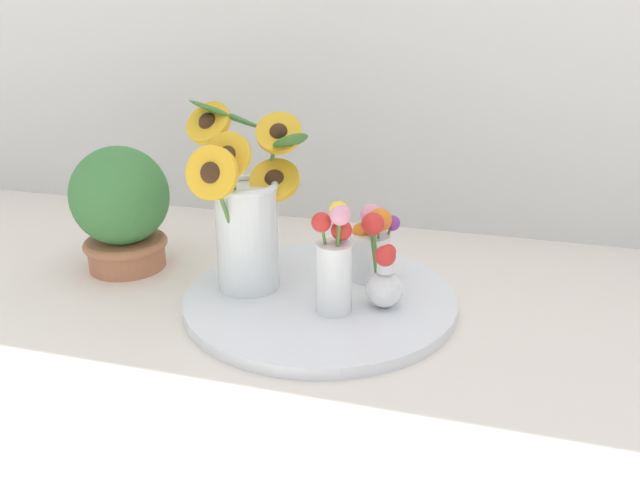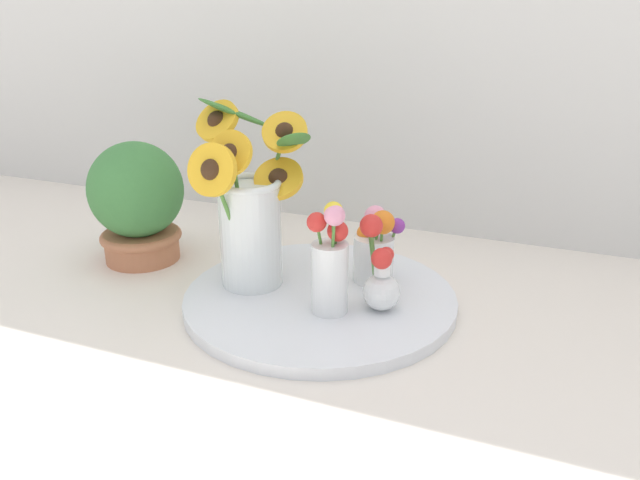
# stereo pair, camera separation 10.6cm
# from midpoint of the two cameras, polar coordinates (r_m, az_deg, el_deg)

# --- Properties ---
(ground_plane) EXTENTS (6.00, 6.00, 0.00)m
(ground_plane) POSITION_cam_midpoint_polar(r_m,az_deg,el_deg) (1.08, 2.43, -6.88)
(ground_plane) COLOR silver
(serving_tray) EXTENTS (0.48, 0.48, 0.02)m
(serving_tray) POSITION_cam_midpoint_polar(r_m,az_deg,el_deg) (1.11, 2.76, -5.46)
(serving_tray) COLOR silver
(serving_tray) RESTS_ON ground_plane
(mason_jar_sunflowers) EXTENTS (0.26, 0.24, 0.33)m
(mason_jar_sunflowers) POSITION_cam_midpoint_polar(r_m,az_deg,el_deg) (1.10, -3.68, 2.64)
(mason_jar_sunflowers) COLOR silver
(mason_jar_sunflowers) RESTS_ON serving_tray
(vase_small_center) EXTENTS (0.07, 0.06, 0.19)m
(vase_small_center) POSITION_cam_midpoint_polar(r_m,az_deg,el_deg) (1.01, 3.95, -2.32)
(vase_small_center) COLOR white
(vase_small_center) RESTS_ON serving_tray
(vase_bulb_right) EXTENTS (0.08, 0.06, 0.16)m
(vase_bulb_right) POSITION_cam_midpoint_polar(r_m,az_deg,el_deg) (1.04, 8.41, -3.02)
(vase_bulb_right) COLOR white
(vase_bulb_right) RESTS_ON serving_tray
(vase_small_back) EXTENTS (0.09, 0.08, 0.14)m
(vase_small_back) POSITION_cam_midpoint_polar(r_m,az_deg,el_deg) (1.14, 7.75, -0.75)
(vase_small_back) COLOR white
(vase_small_back) RESTS_ON serving_tray
(potted_plant) EXTENTS (0.19, 0.19, 0.25)m
(potted_plant) POSITION_cam_midpoint_polar(r_m,az_deg,el_deg) (1.29, -14.14, 3.41)
(potted_plant) COLOR #B7704C
(potted_plant) RESTS_ON ground_plane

